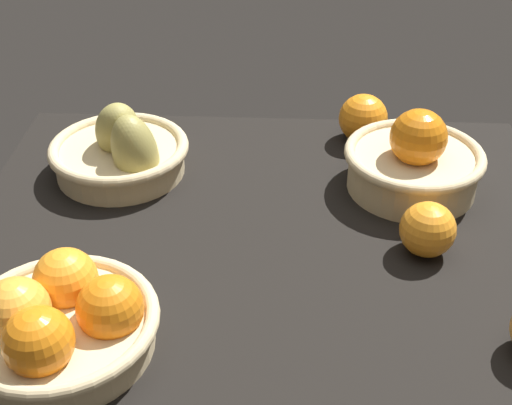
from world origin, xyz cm
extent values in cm
cube|color=black|center=(0.00, 0.00, 1.50)|extent=(84.00, 72.00, 3.00)
cylinder|color=#D3BC8C|center=(-21.82, -14.39, 5.92)|extent=(19.19, 19.19, 5.85)
torus|color=#D3BC8C|center=(-21.82, -14.39, 8.85)|extent=(20.82, 20.82, 1.63)
sphere|color=orange|center=(-21.86, -13.69, 12.12)|extent=(8.35, 8.35, 8.35)
cylinder|color=#D3BC8C|center=(22.98, -16.78, 5.18)|extent=(19.82, 19.82, 4.35)
torus|color=#D3BC8C|center=(22.98, -16.78, 7.35)|extent=(21.59, 21.59, 1.78)
ellipsoid|color=#9E934C|center=(23.00, -17.49, 9.99)|extent=(10.92, 12.43, 12.23)
ellipsoid|color=#9E934C|center=(19.51, -12.95, 8.79)|extent=(11.42, 10.53, 13.21)
cylinder|color=#D3BC8C|center=(21.86, 20.87, 5.02)|extent=(20.82, 20.82, 4.03)
torus|color=#D3BC8C|center=(21.86, 20.87, 7.03)|extent=(22.51, 22.51, 1.69)
sphere|color=#F49E33|center=(26.12, 21.29, 8.77)|extent=(7.56, 7.56, 7.56)
sphere|color=orange|center=(22.28, 15.58, 8.45)|extent=(7.56, 7.56, 7.56)
sphere|color=orange|center=(22.20, 26.10, 9.08)|extent=(7.56, 7.56, 7.56)
sphere|color=orange|center=(16.06, 20.16, 8.51)|extent=(7.56, 7.56, 7.56)
sphere|color=orange|center=(-21.69, 1.32, 6.72)|extent=(7.45, 7.45, 7.45)
sphere|color=orange|center=(-15.46, -28.91, 7.06)|extent=(8.12, 8.12, 8.12)
camera|label=1|loc=(-2.89, 77.78, 62.74)|focal=50.28mm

